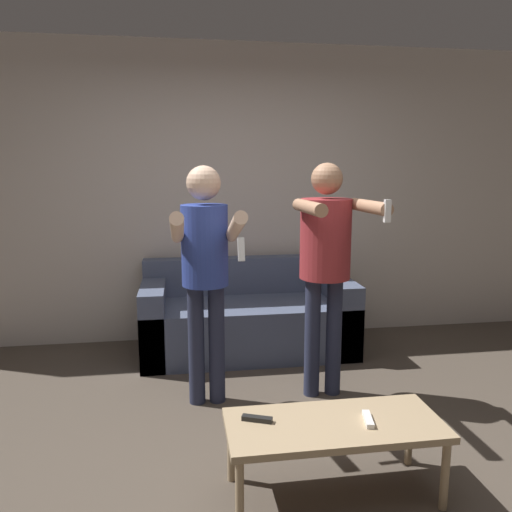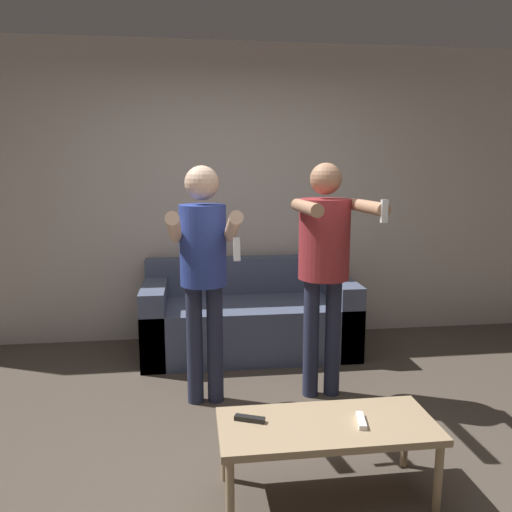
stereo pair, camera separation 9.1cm
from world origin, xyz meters
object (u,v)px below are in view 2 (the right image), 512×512
person_standing_left (203,259)px  person_standing_right (325,252)px  remote_near (361,421)px  remote_far (250,419)px  couch (249,319)px  coffee_table (327,430)px

person_standing_left → person_standing_right: size_ratio=0.99×
person_standing_left → person_standing_right: person_standing_right is taller
remote_near → remote_far: bearing=170.9°
person_standing_left → remote_near: 1.44m
person_standing_right → person_standing_left: bearing=-179.7°
couch → remote_far: size_ratio=11.92×
couch → person_standing_left: 1.27m
remote_far → coffee_table: bearing=-9.7°
coffee_table → remote_near: size_ratio=6.86×
remote_near → person_standing_right: bearing=84.9°
couch → person_standing_right: bearing=-66.7°
remote_near → remote_far: (-0.53, 0.09, 0.00)m
coffee_table → remote_near: remote_near is taller
person_standing_right → remote_near: size_ratio=10.62×
coffee_table → remote_far: 0.38m
person_standing_left → coffee_table: 1.38m
person_standing_right → remote_far: (-0.63, -1.01, -0.64)m
person_standing_left → coffee_table: (0.56, -1.07, -0.66)m
person_standing_left → coffee_table: size_ratio=1.53×
coffee_table → remote_far: size_ratio=6.93×
remote_far → couch: bearing=83.6°
couch → coffee_table: size_ratio=1.72×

